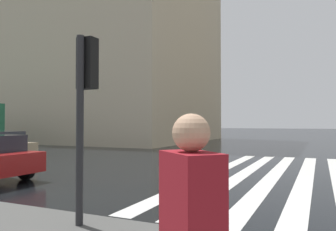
{
  "coord_description": "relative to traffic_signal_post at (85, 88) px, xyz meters",
  "views": [
    {
      "loc": [
        -7.83,
        2.49,
        1.77
      ],
      "look_at": [
        4.89,
        8.34,
        2.1
      ],
      "focal_mm": 35.51,
      "sensor_mm": 36.0,
      "label": 1
    }
  ],
  "objects": [
    {
      "name": "traffic_signal_post",
      "position": [
        0.0,
        0.0,
        0.0
      ],
      "size": [
        0.44,
        0.3,
        3.04
      ],
      "color": "#232326",
      "rests_on": "sidewalk_pavement"
    },
    {
      "name": "haussmann_block_mid",
      "position": [
        24.73,
        21.04,
        9.49
      ],
      "size": [
        17.54,
        27.98,
        24.17
      ],
      "color": "beige",
      "rests_on": "ground_plane"
    },
    {
      "name": "zebra_crossing",
      "position": [
        7.45,
        -3.55,
        -2.34
      ],
      "size": [
        13.0,
        7.5,
        0.01
      ],
      "color": "silver",
      "rests_on": "ground_plane"
    }
  ]
}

